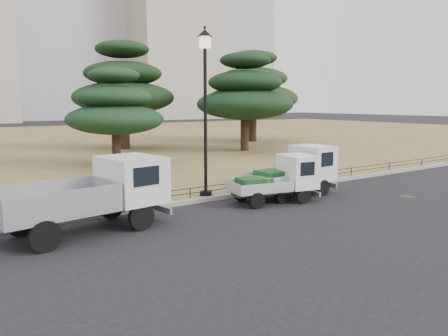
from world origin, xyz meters
TOP-DOWN VIEW (x-y plane):
  - ground at (0.00, 0.00)m, footprint 220.00×220.00m
  - lawn at (0.00, 30.60)m, footprint 120.00×56.00m
  - curb at (0.00, 2.60)m, footprint 120.00×0.25m
  - truck_large at (-5.07, 1.21)m, footprint 4.91×2.50m
  - truck_kei_front at (1.81, 1.01)m, footprint 3.42×1.92m
  - truck_kei_rear at (3.18, 1.53)m, footprint 3.71×1.69m
  - street_lamp at (-0.22, 2.90)m, footprint 0.55×0.55m
  - pipe_fence at (0.00, 2.75)m, footprint 38.00×0.04m
  - manhole at (6.50, -1.20)m, footprint 0.60×0.60m
  - pine_center_left at (-0.11, 12.45)m, footprint 5.34×5.34m
  - pine_center_right at (3.80, 20.91)m, footprint 7.62×7.62m
  - pine_east_near at (10.51, 14.59)m, footprint 7.02×7.02m
  - pine_east_far at (15.85, 20.41)m, footprint 8.07×8.07m
  - tower_east at (40.00, 82.00)m, footprint 20.00×18.00m
  - radio_tower at (72.00, 85.00)m, footprint 1.80×1.80m

SIDE VIEW (x-z plane):
  - ground at x=0.00m, z-range 0.00..0.00m
  - manhole at x=6.50m, z-range 0.00..0.01m
  - lawn at x=0.00m, z-range 0.00..0.15m
  - curb at x=0.00m, z-range 0.00..0.16m
  - pipe_fence at x=0.00m, z-range 0.24..0.64m
  - truck_kei_front at x=1.81m, z-range 0.00..1.71m
  - truck_kei_rear at x=3.18m, z-range 0.00..1.92m
  - truck_large at x=-5.07m, z-range 0.11..2.16m
  - pine_center_left at x=-0.11m, z-range 0.57..6.00m
  - pine_east_near at x=10.51m, z-range 0.70..7.78m
  - street_lamp at x=-0.22m, z-range 1.23..7.36m
  - pine_east_far at x=15.85m, z-range 0.77..8.88m
  - pine_center_right at x=3.80m, z-range 0.79..8.87m
  - tower_east at x=40.00m, z-range 0.00..48.00m
  - radio_tower at x=72.00m, z-range -1.46..61.54m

